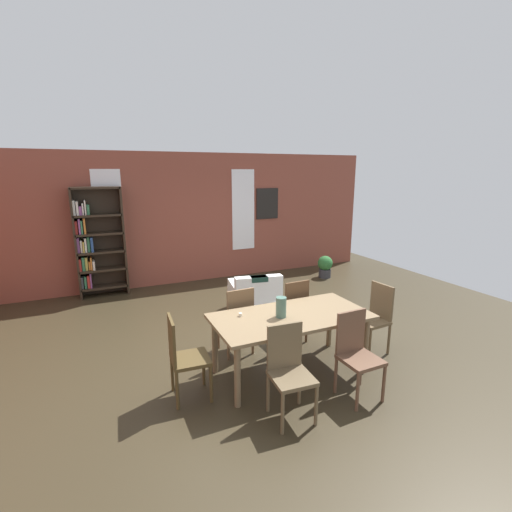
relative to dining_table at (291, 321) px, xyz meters
name	(u,v)px	position (x,y,z in m)	size (l,w,h in m)	color
ground_plane	(242,347)	(-0.31, 0.85, -0.67)	(10.79, 10.79, 0.00)	#342C1C
back_wall_brick	(181,219)	(-0.31, 4.34, 0.75)	(9.30, 0.12, 2.84)	brown
window_pane_0	(109,216)	(-1.76, 4.27, 0.89)	(0.55, 0.02, 1.84)	white
window_pane_1	(243,210)	(1.15, 4.27, 0.89)	(0.55, 0.02, 1.84)	white
dining_table	(291,321)	(0.00, 0.00, 0.00)	(1.90, 0.95, 0.75)	#7A6446
vase_on_table	(281,307)	(-0.14, 0.00, 0.20)	(0.12, 0.12, 0.25)	#4C7266
tealight_candle_0	(240,315)	(-0.57, 0.22, 0.10)	(0.04, 0.04, 0.04)	silver
dining_chair_near_left	(289,369)	(-0.42, -0.70, -0.16)	(0.43, 0.43, 0.95)	brown
dining_chair_far_left	(237,318)	(-0.42, 0.70, -0.16)	(0.42, 0.42, 0.95)	brown
dining_chair_far_right	(292,309)	(0.43, 0.70, -0.16)	(0.42, 0.42, 0.95)	brown
dining_chair_head_left	(183,355)	(-1.32, 0.00, -0.16)	(0.42, 0.42, 0.95)	#4D3D20
dining_chair_near_right	(356,352)	(0.43, -0.70, -0.16)	(0.41, 0.41, 0.95)	brown
dining_chair_head_right	(375,316)	(1.32, 0.01, -0.16)	(0.43, 0.43, 0.95)	brown
bookshelf_tall	(96,242)	(-2.04, 4.09, 0.41)	(0.91, 0.32, 2.15)	#2D2319
armchair_white	(255,298)	(0.39, 1.94, -0.39)	(0.92, 0.92, 0.75)	white
potted_plant_by_shelf	(325,266)	(2.80, 3.28, -0.40)	(0.35, 0.35, 0.51)	#333338
striped_rug	(285,323)	(0.65, 1.31, -0.67)	(1.56, 0.83, 0.01)	black
framed_picture	(267,204)	(1.76, 4.27, 1.01)	(0.56, 0.03, 0.72)	black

